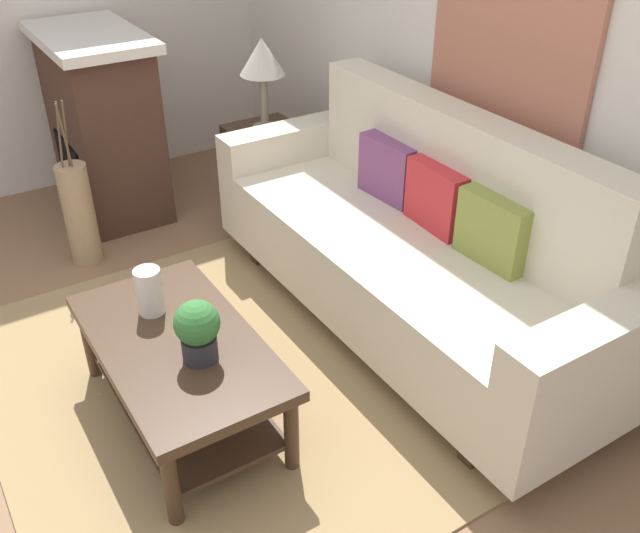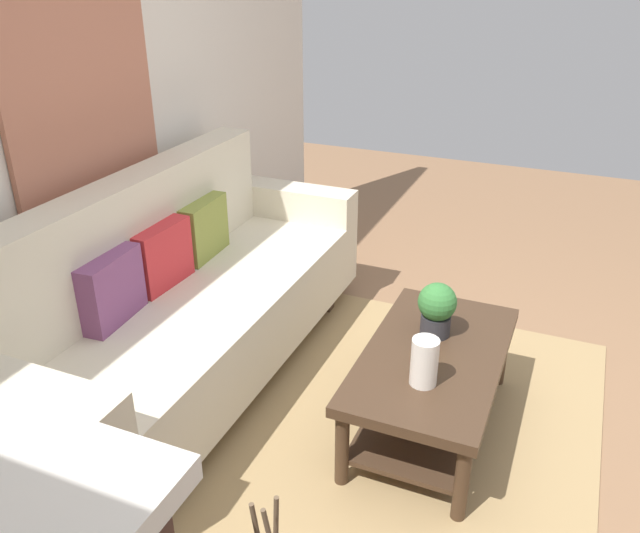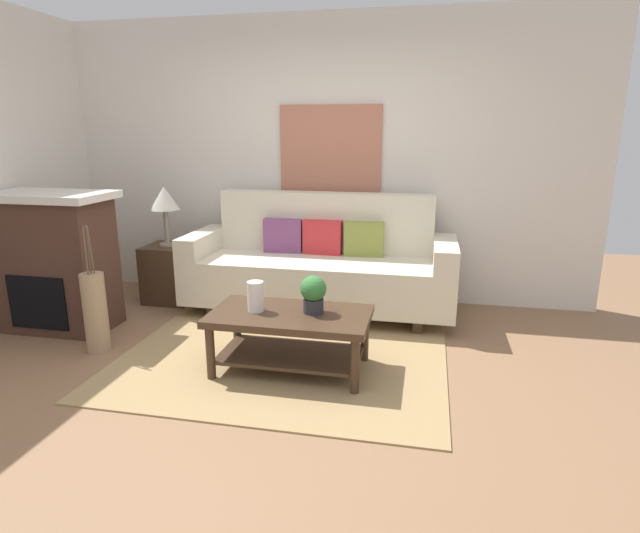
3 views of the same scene
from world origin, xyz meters
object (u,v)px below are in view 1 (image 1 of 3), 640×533
fireplace (103,123)px  floor_vase (80,215)px  throw_pillow_crimson (437,197)px  side_table (267,169)px  table_lamp (262,61)px  potted_plant_tabletop (198,329)px  throw_pillow_plum (389,169)px  tabletop_vase (149,291)px  framed_painting (510,34)px  couch (413,248)px  coffee_table (180,362)px  throw_pillow_olive (494,230)px

fireplace → floor_vase: 0.77m
throw_pillow_crimson → side_table: size_ratio=0.64×
throw_pillow_crimson → table_lamp: (-1.51, -0.13, 0.31)m
potted_plant_tabletop → throw_pillow_plum: bearing=113.7°
tabletop_vase → framed_painting: size_ratio=0.22×
couch → tabletop_vase: 1.30m
throw_pillow_plum → table_lamp: bearing=-173.5°
coffee_table → throw_pillow_olive: bearing=76.7°
side_table → table_lamp: bearing=0.0°
side_table → throw_pillow_plum: bearing=6.5°
side_table → table_lamp: (0.00, 0.00, 0.71)m
throw_pillow_crimson → side_table: (-1.51, -0.13, -0.40)m
throw_pillow_olive → side_table: size_ratio=0.64×
throw_pillow_plum → throw_pillow_olive: bearing=0.0°
fireplace → throw_pillow_crimson: bearing=25.4°
throw_pillow_plum → tabletop_vase: 1.43m
throw_pillow_crimson → coffee_table: (0.06, -1.40, -0.37)m
potted_plant_tabletop → throw_pillow_crimson: bearing=98.9°
throw_pillow_olive → floor_vase: throw_pillow_olive is taller
couch → framed_painting: 1.08m
tabletop_vase → fireplace: bearing=167.7°
couch → potted_plant_tabletop: size_ratio=9.27×
table_lamp → throw_pillow_crimson: bearing=4.9°
throw_pillow_plum → throw_pillow_crimson: bearing=0.0°
fireplace → potted_plant_tabletop: bearing=-9.1°
throw_pillow_plum → framed_painting: bearing=41.5°
potted_plant_tabletop → throw_pillow_olive: bearing=82.8°
framed_painting → potted_plant_tabletop: bearing=-82.9°
tabletop_vase → floor_vase: 1.31m
throw_pillow_plum → throw_pillow_olive: size_ratio=1.00×
table_lamp → couch: bearing=0.2°
coffee_table → table_lamp: 2.13m
couch → tabletop_vase: bearing=-98.2°
couch → throw_pillow_crimson: couch is taller
throw_pillow_crimson → coffee_table: bearing=-87.7°
throw_pillow_olive → potted_plant_tabletop: 1.38m
potted_plant_tabletop → framed_painting: size_ratio=0.27×
potted_plant_tabletop → side_table: (-1.73, 1.23, -0.29)m
fireplace → framed_painting: framed_painting is taller
throw_pillow_plum → throw_pillow_crimson: (0.39, 0.00, 0.00)m
coffee_table → table_lamp: bearing=141.0°
throw_pillow_plum → coffee_table: throw_pillow_plum is taller
throw_pillow_crimson → potted_plant_tabletop: bearing=-81.1°
couch → side_table: size_ratio=4.34×
throw_pillow_plum → side_table: (-1.13, -0.13, -0.40)m
floor_vase → throw_pillow_crimson: bearing=42.9°
throw_pillow_plum → framed_painting: 0.89m
couch → framed_painting: framed_painting is taller
throw_pillow_olive → framed_painting: size_ratio=0.37×
couch → coffee_table: 1.28m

